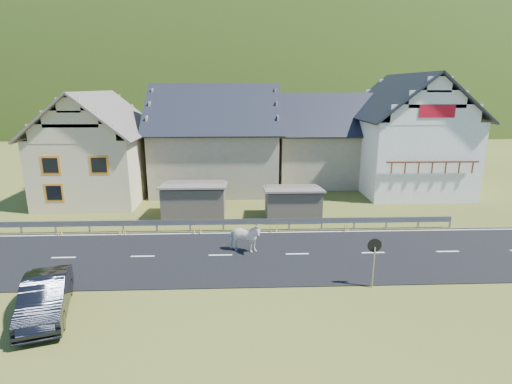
{
  "coord_description": "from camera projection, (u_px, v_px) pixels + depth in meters",
  "views": [
    {
      "loc": [
        1.1,
        -19.17,
        8.49
      ],
      "look_at": [
        1.95,
        2.83,
        2.66
      ],
      "focal_mm": 28.0,
      "sensor_mm": 36.0,
      "label": 1
    }
  ],
  "objects": [
    {
      "name": "road",
      "position": [
        221.0,
        255.0,
        20.65
      ],
      "size": [
        60.0,
        7.0,
        0.04
      ],
      "primitive_type": "cube",
      "color": "black",
      "rests_on": "ground"
    },
    {
      "name": "house_white",
      "position": [
        406.0,
        129.0,
        33.44
      ],
      "size": [
        8.8,
        10.8,
        9.7
      ],
      "color": "white",
      "rests_on": "ground"
    },
    {
      "name": "conifer_patch",
      "position": [
        59.0,
        95.0,
        123.3
      ],
      "size": [
        76.0,
        50.0,
        28.0
      ],
      "primitive_type": "ellipsoid",
      "color": "black",
      "rests_on": "ground"
    },
    {
      "name": "shed_right",
      "position": [
        293.0,
        204.0,
        26.36
      ],
      "size": [
        3.8,
        2.9,
        2.2
      ],
      "primitive_type": "cube",
      "color": "brown",
      "rests_on": "ground"
    },
    {
      "name": "lane_markings",
      "position": [
        221.0,
        255.0,
        20.65
      ],
      "size": [
        60.0,
        6.6,
        0.01
      ],
      "primitive_type": "cube",
      "color": "silver",
      "rests_on": "road"
    },
    {
      "name": "guardrail",
      "position": [
        223.0,
        222.0,
        24.07
      ],
      "size": [
        28.1,
        0.09,
        0.75
      ],
      "color": "#93969B",
      "rests_on": "ground"
    },
    {
      "name": "traffic_mirror",
      "position": [
        374.0,
        252.0,
        17.07
      ],
      "size": [
        0.62,
        0.19,
        2.24
      ],
      "rotation": [
        0.0,
        0.0,
        0.08
      ],
      "color": "#93969B",
      "rests_on": "ground"
    },
    {
      "name": "house_stone_b",
      "position": [
        327.0,
        135.0,
        36.33
      ],
      "size": [
        9.8,
        8.8,
        8.1
      ],
      "color": "gray",
      "rests_on": "ground"
    },
    {
      "name": "mountain",
      "position": [
        248.0,
        145.0,
        199.83
      ],
      "size": [
        440.0,
        280.0,
        260.0
      ],
      "primitive_type": "ellipsoid",
      "color": "#21300C",
      "rests_on": "ground"
    },
    {
      "name": "shed_left",
      "position": [
        195.0,
        201.0,
        26.58
      ],
      "size": [
        4.3,
        3.3,
        2.4
      ],
      "primitive_type": "cube",
      "color": "brown",
      "rests_on": "ground"
    },
    {
      "name": "house_cream",
      "position": [
        97.0,
        142.0,
        30.75
      ],
      "size": [
        7.8,
        9.8,
        8.3
      ],
      "color": "beige",
      "rests_on": "ground"
    },
    {
      "name": "car",
      "position": [
        45.0,
        297.0,
        15.16
      ],
      "size": [
        2.76,
        4.69,
        1.46
      ],
      "primitive_type": "imported",
      "rotation": [
        0.0,
        0.0,
        0.29
      ],
      "color": "black",
      "rests_on": "ground"
    },
    {
      "name": "house_stone_a",
      "position": [
        216.0,
        133.0,
        33.92
      ],
      "size": [
        10.8,
        9.8,
        8.9
      ],
      "color": "gray",
      "rests_on": "ground"
    },
    {
      "name": "horse",
      "position": [
        244.0,
        238.0,
        20.87
      ],
      "size": [
        1.34,
        2.03,
        1.58
      ],
      "primitive_type": "imported",
      "rotation": [
        0.0,
        0.0,
        1.28
      ],
      "color": "white",
      "rests_on": "road"
    },
    {
      "name": "ground",
      "position": [
        221.0,
        256.0,
        20.66
      ],
      "size": [
        160.0,
        160.0,
        0.0
      ],
      "primitive_type": "plane",
      "color": "#3F431A",
      "rests_on": "ground"
    }
  ]
}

